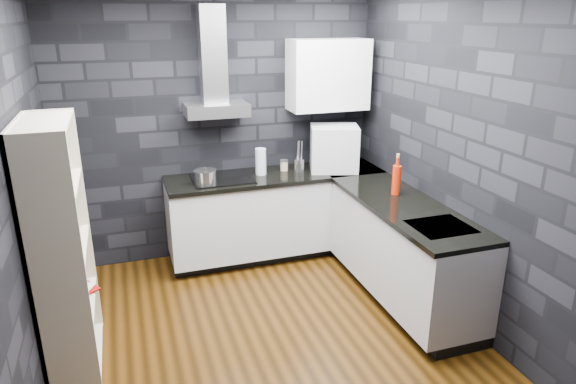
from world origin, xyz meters
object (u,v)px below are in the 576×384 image
utensil_crock (299,165)px  fruit_bowl (59,251)px  storage_jar (284,166)px  red_bottle (396,180)px  glass_vase (261,162)px  appliance_garage (334,149)px  bookshelf (62,249)px  pot (205,178)px

utensil_crock → fruit_bowl: bearing=-148.2°
storage_jar → red_bottle: 1.25m
utensil_crock → fruit_bowl: (-2.18, -1.35, -0.03)m
fruit_bowl → glass_vase: bearing=37.6°
utensil_crock → appliance_garage: size_ratio=0.27×
appliance_garage → bookshelf: bearing=-137.7°
utensil_crock → red_bottle: red_bottle is taller
utensil_crock → pot: bearing=-171.6°
pot → bookshelf: size_ratio=0.11×
glass_vase → bookshelf: (-1.77, -1.24, -0.13)m
utensil_crock → fruit_bowl: 2.56m
glass_vase → fruit_bowl: glass_vase is taller
fruit_bowl → red_bottle: bearing=8.4°
glass_vase → appliance_garage: 0.77m
utensil_crock → fruit_bowl: utensil_crock is taller
red_bottle → fruit_bowl: bearing=-171.6°
pot → utensil_crock: size_ratio=1.56×
glass_vase → utensil_crock: 0.41m
appliance_garage → fruit_bowl: appliance_garage is taller
pot → red_bottle: 1.77m
fruit_bowl → pot: bearing=45.4°
storage_jar → red_bottle: size_ratio=0.37×
pot → appliance_garage: appliance_garage is taller
appliance_garage → fruit_bowl: 2.84m
fruit_bowl → storage_jar: bearing=34.9°
glass_vase → bookshelf: size_ratio=0.15×
glass_vase → fruit_bowl: (-1.77, -1.37, -0.10)m
pot → red_bottle: size_ratio=0.76×
appliance_garage → bookshelf: size_ratio=0.26×
utensil_crock → red_bottle: 1.11m
bookshelf → appliance_garage: bearing=19.5°
pot → fruit_bowl: size_ratio=0.95×
storage_jar → appliance_garage: appliance_garage is taller
pot → fruit_bowl: 1.69m
bookshelf → storage_jar: bearing=27.5°
glass_vase → fruit_bowl: size_ratio=1.26×
pot → utensil_crock: pot is taller
pot → red_bottle: bearing=-26.9°
storage_jar → fruit_bowl: bearing=-145.1°
storage_jar → red_bottle: red_bottle is taller
storage_jar → bookshelf: size_ratio=0.05×
bookshelf → fruit_bowl: size_ratio=8.54×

